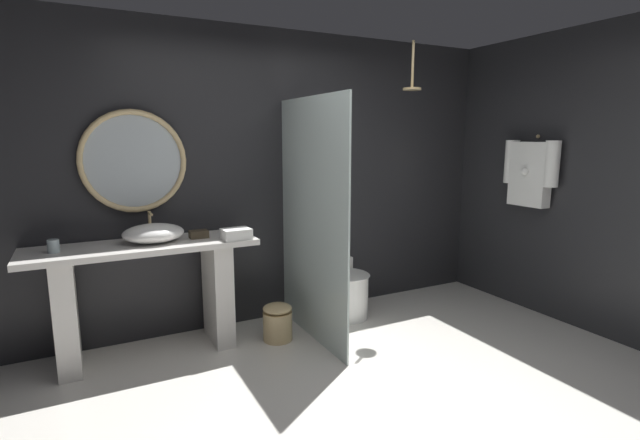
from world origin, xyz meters
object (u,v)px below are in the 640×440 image
(rain_shower_head, at_px, (412,82))
(waste_bin, at_px, (278,322))
(tissue_box, at_px, (199,234))
(folded_hand_towel, at_px, (236,234))
(round_wall_mirror, at_px, (134,161))
(tumbler_cup, at_px, (53,246))
(hanging_bathrobe, at_px, (530,170))
(vessel_sink, at_px, (153,233))
(toilet, at_px, (343,289))

(rain_shower_head, distance_m, waste_bin, 2.39)
(tissue_box, distance_m, rain_shower_head, 2.26)
(folded_hand_towel, bearing_deg, tissue_box, 145.20)
(round_wall_mirror, bearing_deg, tumbler_cup, -156.47)
(tumbler_cup, height_order, waste_bin, tumbler_cup)
(hanging_bathrobe, relative_size, folded_hand_towel, 3.06)
(vessel_sink, distance_m, folded_hand_towel, 0.62)
(tumbler_cup, bearing_deg, folded_hand_towel, -7.04)
(tumbler_cup, bearing_deg, round_wall_mirror, 23.53)
(round_wall_mirror, relative_size, toilet, 1.30)
(vessel_sink, distance_m, round_wall_mirror, 0.59)
(tumbler_cup, xyz_separation_m, tissue_box, (1.01, 0.02, -0.02))
(tissue_box, bearing_deg, round_wall_mirror, 150.83)
(tumbler_cup, relative_size, rain_shower_head, 0.22)
(round_wall_mirror, distance_m, toilet, 2.16)
(rain_shower_head, bearing_deg, waste_bin, 179.87)
(vessel_sink, xyz_separation_m, round_wall_mirror, (-0.08, 0.24, 0.53))
(folded_hand_towel, bearing_deg, vessel_sink, 163.53)
(tissue_box, relative_size, waste_bin, 0.46)
(tumbler_cup, distance_m, waste_bin, 1.76)
(vessel_sink, relative_size, hanging_bathrobe, 0.68)
(tumbler_cup, xyz_separation_m, folded_hand_towel, (1.26, -0.16, -0.00))
(round_wall_mirror, xyz_separation_m, rain_shower_head, (2.30, -0.48, 0.67))
(tissue_box, distance_m, round_wall_mirror, 0.75)
(rain_shower_head, height_order, hanging_bathrobe, rain_shower_head)
(hanging_bathrobe, distance_m, toilet, 2.08)
(vessel_sink, relative_size, toilet, 0.73)
(tumbler_cup, bearing_deg, waste_bin, -8.02)
(toilet, bearing_deg, round_wall_mirror, 172.29)
(round_wall_mirror, height_order, folded_hand_towel, round_wall_mirror)
(tissue_box, bearing_deg, hanging_bathrobe, -13.07)
(waste_bin, bearing_deg, folded_hand_towel, 168.03)
(tumbler_cup, bearing_deg, tissue_box, 1.14)
(tumbler_cup, xyz_separation_m, toilet, (2.34, 0.02, -0.68))
(toilet, height_order, folded_hand_towel, folded_hand_towel)
(vessel_sink, xyz_separation_m, tissue_box, (0.34, 0.00, -0.04))
(tumbler_cup, relative_size, tissue_box, 0.65)
(waste_bin, bearing_deg, rain_shower_head, -0.13)
(waste_bin, height_order, folded_hand_towel, folded_hand_towel)
(round_wall_mirror, height_order, rain_shower_head, rain_shower_head)
(tumbler_cup, height_order, tissue_box, tumbler_cup)
(round_wall_mirror, distance_m, folded_hand_towel, 0.97)
(folded_hand_towel, bearing_deg, round_wall_mirror, 148.64)
(tumbler_cup, distance_m, rain_shower_head, 3.14)
(tissue_box, height_order, round_wall_mirror, round_wall_mirror)
(rain_shower_head, xyz_separation_m, folded_hand_towel, (-1.62, 0.07, -1.23))
(round_wall_mirror, relative_size, folded_hand_towel, 3.68)
(tumbler_cup, relative_size, waste_bin, 0.30)
(tissue_box, distance_m, hanging_bathrobe, 3.06)
(round_wall_mirror, xyz_separation_m, hanging_bathrobe, (3.37, -0.92, -0.12))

